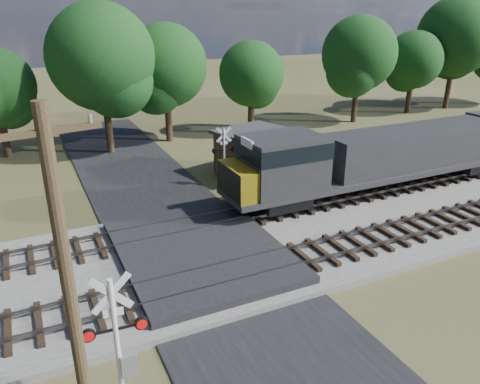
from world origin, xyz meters
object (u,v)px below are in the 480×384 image
crossing_signal_near (122,355)px  crossing_signal_far (223,162)px  equipment_shed (257,153)px  utility_pole (70,295)px

crossing_signal_near → crossing_signal_far: size_ratio=1.13×
crossing_signal_near → crossing_signal_far: bearing=61.4°
crossing_signal_near → crossing_signal_far: 17.87m
crossing_signal_near → equipment_shed: (12.50, 16.06, -0.28)m
crossing_signal_far → equipment_shed: bearing=-150.9°
crossing_signal_near → crossing_signal_far: crossing_signal_near is taller
crossing_signal_far → utility_pole: bearing=66.8°
crossing_signal_near → equipment_shed: crossing_signal_near is taller
crossing_signal_far → utility_pole: utility_pole is taller
crossing_signal_near → utility_pole: (-1.12, -1.16, 3.01)m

